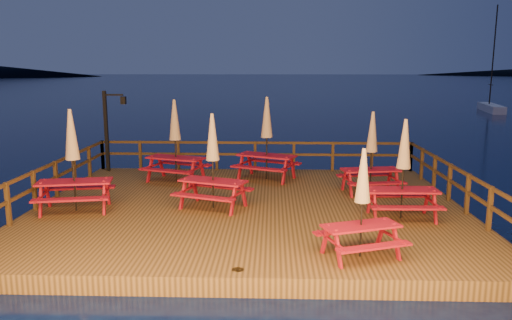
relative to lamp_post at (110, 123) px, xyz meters
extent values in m
plane|color=#050D32|center=(5.39, -4.55, -2.20)|extent=(500.00, 500.00, 0.00)
cube|color=#402E14|center=(5.39, -4.55, -2.00)|extent=(12.00, 10.00, 0.40)
cylinder|color=#3A2912|center=(-0.21, 0.05, -2.50)|extent=(0.24, 0.24, 1.40)
cylinder|color=#3A2912|center=(5.39, -9.15, -2.50)|extent=(0.24, 0.24, 1.40)
cylinder|color=#3A2912|center=(5.39, 0.05, -2.50)|extent=(0.24, 0.24, 1.40)
cylinder|color=#3A2912|center=(10.99, 0.05, -2.50)|extent=(0.24, 0.24, 1.40)
cube|color=#3A2912|center=(5.39, 0.30, -0.75)|extent=(11.70, 0.06, 0.09)
cube|color=#3A2912|center=(5.39, 0.30, -1.19)|extent=(11.70, 0.06, 0.09)
cube|color=#3A2912|center=(0.71, 0.30, -1.25)|extent=(0.10, 0.10, 1.10)
cube|color=#3A2912|center=(5.39, 0.30, -1.25)|extent=(0.10, 0.10, 1.10)
cube|color=#3A2912|center=(10.07, 0.30, -1.25)|extent=(0.10, 0.10, 1.10)
cube|color=#3A2912|center=(-0.46, -4.55, -0.75)|extent=(0.06, 9.70, 0.09)
cube|color=#3A2912|center=(-0.46, -4.55, -1.19)|extent=(0.06, 9.70, 0.09)
cube|color=#3A2912|center=(-0.46, -4.55, -1.25)|extent=(0.10, 0.10, 1.10)
cube|color=#3A2912|center=(-0.46, -0.67, -1.25)|extent=(0.10, 0.10, 1.10)
cube|color=#3A2912|center=(11.24, -4.55, -0.75)|extent=(0.06, 9.70, 0.09)
cube|color=#3A2912|center=(11.24, -4.55, -1.19)|extent=(0.06, 9.70, 0.09)
cube|color=#3A2912|center=(11.24, -4.55, -1.25)|extent=(0.10, 0.10, 1.10)
cube|color=#3A2912|center=(11.24, -0.67, -1.25)|extent=(0.10, 0.10, 1.10)
cube|color=black|center=(-0.16, 0.00, -0.30)|extent=(0.12, 0.12, 3.00)
cube|color=black|center=(0.19, 0.00, 1.05)|extent=(0.70, 0.06, 0.06)
cube|color=black|center=(0.54, 0.00, 0.85)|extent=(0.18, 0.18, 0.28)
sphere|color=#FAB764|center=(0.54, 0.00, 0.85)|extent=(0.14, 0.14, 0.14)
cube|color=silver|center=(26.95, 30.28, -1.95)|extent=(2.40, 6.90, 0.87)
cylinder|color=black|center=(26.95, 30.77, 2.86)|extent=(0.12, 0.12, 9.72)
cylinder|color=black|center=(26.95, 30.77, 0.33)|extent=(0.40, 1.73, 0.08)
cube|color=maroon|center=(0.69, -5.28, -0.99)|extent=(2.05, 1.10, 0.05)
cube|color=maroon|center=(0.57, -4.65, -1.31)|extent=(1.96, 0.66, 0.05)
cube|color=maroon|center=(0.81, -5.92, -1.31)|extent=(1.96, 0.66, 0.05)
cube|color=maroon|center=(-0.17, -5.08, -1.39)|extent=(0.08, 0.12, 0.81)
cube|color=maroon|center=(-0.04, -5.78, -1.39)|extent=(0.08, 0.12, 0.81)
cube|color=maroon|center=(1.41, -4.78, -1.39)|extent=(0.08, 0.12, 0.81)
cube|color=maroon|center=(1.55, -5.48, -1.39)|extent=(0.08, 0.12, 0.81)
cylinder|color=black|center=(0.69, -5.28, -0.45)|extent=(0.05, 0.05, 2.70)
cone|color=tan|center=(0.69, -5.28, 0.31)|extent=(0.39, 0.39, 1.35)
sphere|color=black|center=(0.69, -5.28, 0.93)|extent=(0.08, 0.08, 0.08)
cube|color=maroon|center=(9.09, -3.07, -1.06)|extent=(1.86, 0.96, 0.05)
cube|color=maroon|center=(9.00, -2.49, -1.35)|extent=(1.80, 0.55, 0.05)
cube|color=maroon|center=(9.18, -3.66, -1.35)|extent=(1.80, 0.55, 0.05)
cube|color=maroon|center=(8.31, -2.87, -1.43)|extent=(0.07, 0.11, 0.74)
cube|color=maroon|center=(8.41, -3.51, -1.43)|extent=(0.07, 0.11, 0.74)
cube|color=maroon|center=(9.77, -2.64, -1.43)|extent=(0.07, 0.11, 0.74)
cube|color=maroon|center=(9.87, -3.28, -1.43)|extent=(0.07, 0.11, 0.74)
cylinder|color=black|center=(9.09, -3.07, -0.56)|extent=(0.04, 0.04, 2.47)
cone|color=tan|center=(9.09, -3.07, 0.13)|extent=(0.36, 0.36, 1.23)
sphere|color=black|center=(9.09, -3.07, 0.70)|extent=(0.07, 0.07, 0.07)
cube|color=maroon|center=(5.85, -1.21, -0.96)|extent=(2.15, 1.52, 0.06)
cube|color=maroon|center=(6.12, -0.60, -1.29)|extent=(1.96, 1.10, 0.06)
cube|color=maroon|center=(5.58, -1.82, -1.29)|extent=(1.96, 1.10, 0.06)
cube|color=maroon|center=(5.23, -0.54, -1.38)|extent=(0.11, 0.13, 0.83)
cube|color=maroon|center=(4.93, -1.21, -1.38)|extent=(0.11, 0.13, 0.83)
cube|color=maroon|center=(6.76, -1.22, -1.38)|extent=(0.11, 0.13, 0.83)
cube|color=maroon|center=(6.46, -1.89, -1.38)|extent=(0.11, 0.13, 0.83)
cylinder|color=black|center=(5.85, -1.21, -0.40)|extent=(0.05, 0.05, 2.78)
cone|color=tan|center=(5.85, -1.21, 0.37)|extent=(0.40, 0.40, 1.39)
sphere|color=black|center=(5.85, -1.21, 1.02)|extent=(0.08, 0.08, 0.08)
cube|color=maroon|center=(4.41, -4.88, -1.03)|extent=(1.98, 1.31, 0.05)
cube|color=maroon|center=(4.63, -4.31, -1.33)|extent=(1.83, 0.91, 0.05)
cube|color=maroon|center=(4.20, -5.46, -1.33)|extent=(1.83, 0.91, 0.05)
cube|color=maroon|center=(3.81, -4.30, -1.41)|extent=(0.09, 0.12, 0.77)
cube|color=maroon|center=(3.57, -4.93, -1.41)|extent=(0.09, 0.12, 0.77)
cube|color=maroon|center=(5.25, -4.84, -1.41)|extent=(0.09, 0.12, 0.77)
cube|color=maroon|center=(5.01, -5.47, -1.41)|extent=(0.09, 0.12, 0.77)
cylinder|color=black|center=(4.41, -4.88, -0.52)|extent=(0.05, 0.05, 2.56)
cone|color=tan|center=(4.41, -4.88, 0.20)|extent=(0.37, 0.37, 1.28)
sphere|color=black|center=(4.41, -4.88, 0.79)|extent=(0.07, 0.07, 0.07)
cube|color=maroon|center=(7.88, -8.39, -1.13)|extent=(1.71, 1.13, 0.04)
cube|color=maroon|center=(7.70, -7.89, -1.40)|extent=(1.58, 0.78, 0.04)
cube|color=maroon|center=(8.06, -8.89, -1.40)|extent=(1.58, 0.78, 0.04)
cube|color=maroon|center=(7.16, -8.34, -1.46)|extent=(0.08, 0.10, 0.66)
cube|color=maroon|center=(7.36, -8.89, -1.46)|extent=(0.08, 0.10, 0.66)
cube|color=maroon|center=(8.41, -7.88, -1.46)|extent=(0.08, 0.10, 0.66)
cube|color=maroon|center=(8.60, -8.43, -1.46)|extent=(0.08, 0.10, 0.66)
cylinder|color=black|center=(7.88, -8.39, -0.69)|extent=(0.04, 0.04, 2.21)
cone|color=tan|center=(7.88, -8.39, -0.07)|extent=(0.32, 0.32, 1.11)
sphere|color=black|center=(7.88, -8.39, 0.44)|extent=(0.06, 0.06, 0.06)
cube|color=maroon|center=(2.75, -1.65, -0.98)|extent=(2.10, 1.37, 0.05)
cube|color=maroon|center=(2.97, -1.04, -1.31)|extent=(1.94, 0.94, 0.05)
cube|color=maroon|center=(2.53, -2.27, -1.31)|extent=(1.94, 0.94, 0.05)
cube|color=maroon|center=(2.10, -1.04, -1.39)|extent=(0.10, 0.12, 0.81)
cube|color=maroon|center=(1.86, -1.72, -1.39)|extent=(0.10, 0.12, 0.81)
cube|color=maroon|center=(3.64, -1.59, -1.39)|extent=(0.10, 0.12, 0.81)
cube|color=maroon|center=(3.39, -2.26, -1.39)|extent=(0.10, 0.12, 0.81)
cylinder|color=black|center=(2.75, -1.65, -0.44)|extent=(0.05, 0.05, 2.71)
cone|color=tan|center=(2.75, -1.65, 0.32)|extent=(0.39, 0.39, 1.36)
sphere|color=black|center=(2.75, -1.65, 0.95)|extent=(0.08, 0.08, 0.08)
cube|color=maroon|center=(9.39, -5.69, -1.04)|extent=(1.82, 0.73, 0.05)
cube|color=maroon|center=(9.38, -5.08, -1.34)|extent=(1.81, 0.31, 0.05)
cube|color=maroon|center=(9.40, -6.29, -1.34)|extent=(1.81, 0.31, 0.05)
cube|color=maroon|center=(8.63, -5.37, -1.42)|extent=(0.06, 0.10, 0.75)
cube|color=maroon|center=(8.64, -6.03, -1.42)|extent=(0.06, 0.10, 0.75)
cube|color=maroon|center=(10.14, -5.34, -1.42)|extent=(0.06, 0.10, 0.75)
cube|color=maroon|center=(10.15, -6.01, -1.42)|extent=(0.06, 0.10, 0.75)
cylinder|color=black|center=(9.39, -5.69, -0.54)|extent=(0.04, 0.04, 2.51)
cone|color=tan|center=(9.39, -5.69, 0.16)|extent=(0.36, 0.36, 1.26)
sphere|color=black|center=(9.39, -5.69, 0.75)|extent=(0.07, 0.07, 0.07)
camera|label=1|loc=(6.05, -18.26, 2.10)|focal=35.00mm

